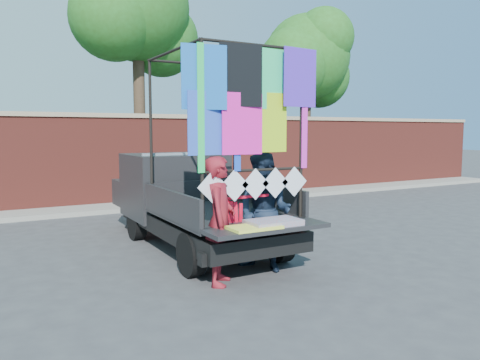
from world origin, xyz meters
TOP-DOWN VIEW (x-y plane):
  - ground at (0.00, 0.00)m, footprint 90.00×90.00m
  - brick_wall at (0.00, 7.00)m, footprint 30.00×0.45m
  - curb at (0.00, 6.30)m, footprint 30.00×1.20m
  - tree_mid at (1.02, 8.12)m, footprint 4.20×3.30m
  - tree_right at (7.52, 8.12)m, footprint 4.20×3.30m
  - pickup_truck at (-0.07, 2.01)m, footprint 2.10×5.28m
  - woman at (-0.63, -0.57)m, footprint 0.72×0.78m
  - man at (0.25, -0.33)m, footprint 1.04×1.10m
  - streamer_bundle at (-0.28, -0.46)m, footprint 0.85×0.06m

SIDE VIEW (x-z plane):
  - ground at x=0.00m, z-range 0.00..0.00m
  - curb at x=0.00m, z-range 0.00..0.12m
  - pickup_truck at x=-0.07m, z-range -0.82..2.50m
  - woman at x=-0.63m, z-range 0.00..1.78m
  - man at x=0.25m, z-range 0.00..1.80m
  - streamer_bundle at x=-0.28m, z-range 0.71..1.30m
  - brick_wall at x=0.00m, z-range 0.02..2.63m
  - tree_right at x=7.52m, z-range 1.44..8.06m
  - tree_mid at x=1.02m, z-range 1.83..9.56m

